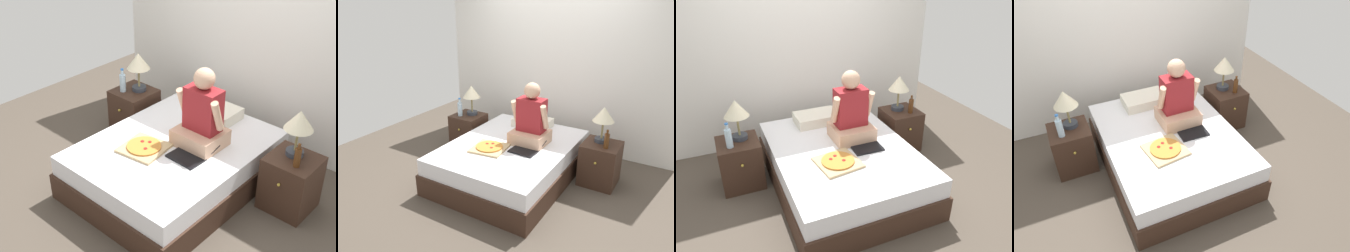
% 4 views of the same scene
% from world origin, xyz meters
% --- Properties ---
extents(ground_plane, '(5.69, 5.69, 0.00)m').
position_xyz_m(ground_plane, '(0.00, 0.00, 0.00)').
color(ground_plane, '#4C4238').
extents(wall_back, '(3.69, 0.12, 2.50)m').
position_xyz_m(wall_back, '(0.00, 1.33, 1.25)').
color(wall_back, silver).
rests_on(wall_back, ground).
extents(bed, '(1.46, 1.94, 0.47)m').
position_xyz_m(bed, '(0.00, 0.00, 0.23)').
color(bed, '#382319').
rests_on(bed, ground).
extents(nightstand_left, '(0.44, 0.47, 0.54)m').
position_xyz_m(nightstand_left, '(-1.02, 0.45, 0.27)').
color(nightstand_left, '#382319').
rests_on(nightstand_left, ground).
extents(lamp_on_left_nightstand, '(0.26, 0.26, 0.45)m').
position_xyz_m(lamp_on_left_nightstand, '(-0.98, 0.50, 0.87)').
color(lamp_on_left_nightstand, '#333842').
rests_on(lamp_on_left_nightstand, nightstand_left).
extents(water_bottle, '(0.07, 0.07, 0.28)m').
position_xyz_m(water_bottle, '(-1.10, 0.36, 0.65)').
color(water_bottle, silver).
rests_on(water_bottle, nightstand_left).
extents(nightstand_right, '(0.44, 0.47, 0.54)m').
position_xyz_m(nightstand_right, '(1.02, 0.45, 0.27)').
color(nightstand_right, '#382319').
rests_on(nightstand_right, ground).
extents(lamp_on_right_nightstand, '(0.26, 0.26, 0.45)m').
position_xyz_m(lamp_on_right_nightstand, '(0.99, 0.50, 0.87)').
color(lamp_on_right_nightstand, '#333842').
rests_on(lamp_on_right_nightstand, nightstand_right).
extents(beer_bottle, '(0.06, 0.06, 0.23)m').
position_xyz_m(beer_bottle, '(1.09, 0.35, 0.64)').
color(beer_bottle, '#512D14').
rests_on(beer_bottle, nightstand_right).
extents(pillow, '(0.52, 0.34, 0.12)m').
position_xyz_m(pillow, '(-0.05, 0.69, 0.53)').
color(pillow, silver).
rests_on(pillow, bed).
extents(person_seated, '(0.47, 0.40, 0.78)m').
position_xyz_m(person_seated, '(0.18, 0.17, 0.76)').
color(person_seated, tan).
rests_on(person_seated, bed).
extents(laptop, '(0.33, 0.42, 0.07)m').
position_xyz_m(laptop, '(0.24, -0.06, 0.49)').
color(laptop, black).
rests_on(laptop, bed).
extents(pizza_box, '(0.45, 0.45, 0.05)m').
position_xyz_m(pizza_box, '(-0.15, -0.27, 0.49)').
color(pizza_box, tan).
rests_on(pizza_box, bed).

